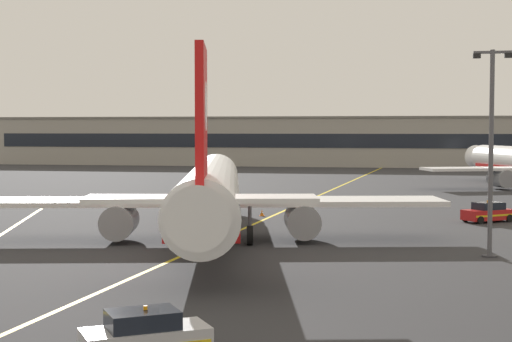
% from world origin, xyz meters
% --- Properties ---
extents(ground_plane, '(400.00, 400.00, 0.00)m').
position_xyz_m(ground_plane, '(0.00, 0.00, 0.00)').
color(ground_plane, '#2D2D30').
extents(taxiway_centreline, '(13.71, 179.52, 0.01)m').
position_xyz_m(taxiway_centreline, '(0.00, 30.00, 0.00)').
color(taxiway_centreline, yellow).
rests_on(taxiway_centreline, ground).
extents(airliner_foreground, '(32.28, 41.12, 11.65)m').
position_xyz_m(airliner_foreground, '(-1.57, 12.31, 3.37)').
color(airliner_foreground, white).
rests_on(airliner_foreground, ground).
extents(apron_lamp_post, '(2.24, 0.90, 12.35)m').
position_xyz_m(apron_lamp_post, '(16.43, 9.10, 6.48)').
color(apron_lamp_post, '#515156').
rests_on(apron_lamp_post, ground).
extents(service_car_nearest, '(4.50, 3.81, 1.79)m').
position_xyz_m(service_car_nearest, '(3.02, -14.89, 0.77)').
color(service_car_nearest, '#B7B7BC').
rests_on(service_car_nearest, ground).
extents(service_car_third, '(4.44, 3.96, 1.79)m').
position_xyz_m(service_car_third, '(18.08, 27.51, 0.77)').
color(service_car_third, red).
rests_on(service_car_third, ground).
extents(safety_cone_by_nose_gear, '(0.44, 0.44, 0.55)m').
position_xyz_m(safety_cone_by_nose_gear, '(-1.04, 28.50, 0.26)').
color(safety_cone_by_nose_gear, orange).
rests_on(safety_cone_by_nose_gear, ground).
extents(terminal_building, '(140.44, 12.40, 10.18)m').
position_xyz_m(terminal_building, '(-6.81, 123.33, 5.10)').
color(terminal_building, '#9E998E').
rests_on(terminal_building, ground).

